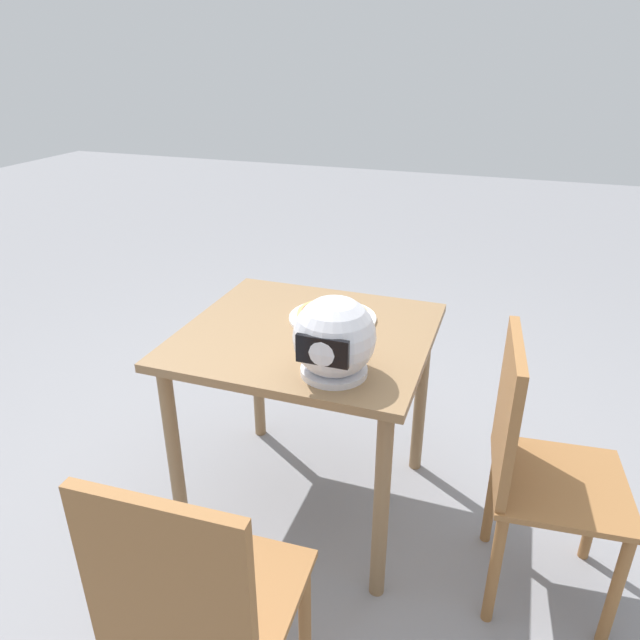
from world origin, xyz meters
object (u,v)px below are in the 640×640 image
(dining_table, at_px, (307,359))
(chair_side, at_px, (532,461))
(pizza, at_px, (333,313))
(motorcycle_helmet, at_px, (334,339))
(chair_far, at_px, (196,608))

(dining_table, height_order, chair_side, chair_side)
(dining_table, relative_size, pizza, 3.31)
(motorcycle_helmet, bearing_deg, dining_table, -54.08)
(dining_table, bearing_deg, chair_side, 169.40)
(dining_table, relative_size, chair_far, 0.95)
(chair_side, distance_m, chair_far, 1.06)
(motorcycle_helmet, xyz_separation_m, chair_far, (0.10, 0.69, -0.37))
(dining_table, distance_m, chair_side, 0.81)
(dining_table, bearing_deg, motorcycle_helmet, 125.92)
(motorcycle_helmet, bearing_deg, pizza, -71.57)
(pizza, height_order, motorcycle_helmet, motorcycle_helmet)
(dining_table, bearing_deg, pizza, -114.15)
(chair_side, bearing_deg, dining_table, -10.60)
(chair_side, relative_size, chair_far, 1.00)
(pizza, height_order, chair_far, chair_far)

